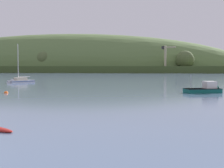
% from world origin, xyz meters
% --- Properties ---
extents(far_shoreline_hill, '(411.60, 112.23, 65.88)m').
position_xyz_m(far_shoreline_hill, '(-63.59, 261.05, 0.20)').
color(far_shoreline_hill, '#3C4E24').
rests_on(far_shoreline_hill, ground).
extents(dockside_crane, '(10.07, 8.66, 19.66)m').
position_xyz_m(dockside_crane, '(18.87, 223.38, 9.22)').
color(dockside_crane, '#4C4C51').
rests_on(dockside_crane, ground).
extents(sailboat_midwater_white, '(6.36, 8.12, 11.52)m').
position_xyz_m(sailboat_midwater_white, '(-25.24, 68.85, 0.17)').
color(sailboat_midwater_white, '#ADB2BC').
rests_on(sailboat_midwater_white, ground).
extents(fishing_boat_moored, '(6.70, 4.34, 3.90)m').
position_xyz_m(fishing_boat_moored, '(19.65, 41.05, 0.41)').
color(fishing_boat_moored, '#0F564C').
rests_on(fishing_boat_moored, ground).
extents(mooring_buoy_off_fishing_boat, '(0.70, 0.70, 0.78)m').
position_xyz_m(mooring_buoy_off_fishing_boat, '(-12.74, 35.83, 0.00)').
color(mooring_buoy_off_fishing_boat, '#EA5B19').
rests_on(mooring_buoy_off_fishing_boat, ground).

